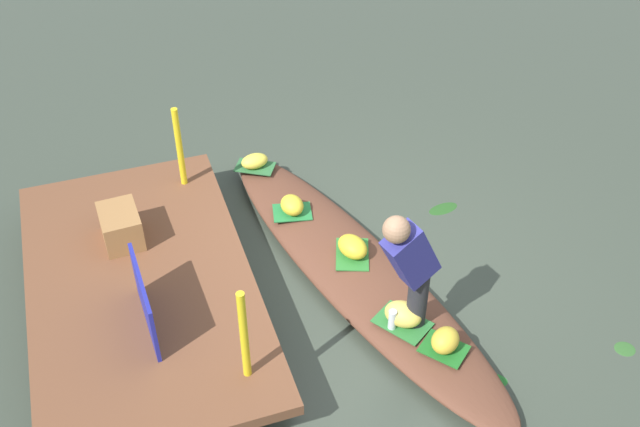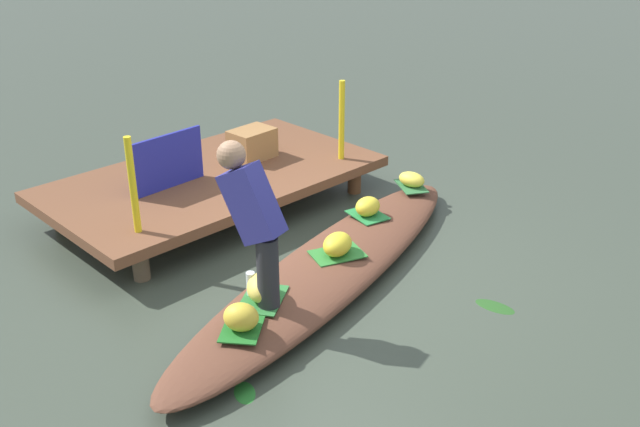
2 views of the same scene
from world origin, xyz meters
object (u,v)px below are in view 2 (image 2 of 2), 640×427
object	(u,v)px
banana_bunch_4	(262,287)
water_bottle	(250,284)
vendor_boat	(329,269)
market_banner	(167,162)
vendor_person	(253,216)
produce_crate	(252,144)
banana_bunch_3	(368,206)
banana_bunch_0	(337,244)
banana_bunch_2	(412,179)
banana_bunch_1	(241,317)

from	to	relation	value
banana_bunch_4	water_bottle	size ratio (longest dim) A/B	1.58
vendor_boat	market_banner	size ratio (longest dim) A/B	5.15
vendor_boat	market_banner	distance (m)	1.92
water_bottle	vendor_boat	bearing A→B (deg)	-0.34
vendor_person	market_banner	distance (m)	2.01
water_bottle	produce_crate	world-z (taller)	produce_crate
banana_bunch_4	produce_crate	world-z (taller)	produce_crate
banana_bunch_3	produce_crate	world-z (taller)	produce_crate
banana_bunch_3	market_banner	xyz separation A→B (m)	(-1.13, 1.50, 0.32)
banana_bunch_3	market_banner	world-z (taller)	market_banner
market_banner	produce_crate	world-z (taller)	market_banner
banana_bunch_0	banana_bunch_2	bearing A→B (deg)	17.18
vendor_person	banana_bunch_2	bearing A→B (deg)	12.95
banana_bunch_2	water_bottle	bearing A→B (deg)	-169.22
banana_bunch_1	produce_crate	world-z (taller)	produce_crate
banana_bunch_3	vendor_person	bearing A→B (deg)	-165.74
banana_bunch_1	vendor_person	bearing A→B (deg)	33.53
banana_bunch_3	banana_bunch_4	xyz separation A→B (m)	(-1.61, -0.43, 0.01)
banana_bunch_2	water_bottle	distance (m)	2.49
vendor_boat	banana_bunch_0	xyz separation A→B (m)	(0.09, -0.01, 0.20)
vendor_person	water_bottle	xyz separation A→B (m)	(0.02, 0.10, -0.59)
banana_bunch_2	banana_bunch_3	distance (m)	0.82
banana_bunch_1	market_banner	size ratio (longest dim) A/B	0.31
banana_bunch_1	market_banner	distance (m)	2.30
banana_bunch_0	banana_bunch_4	bearing A→B (deg)	-173.73
market_banner	banana_bunch_0	bearing A→B (deg)	-80.30
produce_crate	water_bottle	bearing A→B (deg)	-129.91
banana_bunch_0	produce_crate	bearing A→B (deg)	70.64
water_bottle	produce_crate	bearing A→B (deg)	50.09
banana_bunch_2	market_banner	bearing A→B (deg)	145.13
banana_bunch_0	banana_bunch_3	xyz separation A→B (m)	(0.73, 0.33, -0.00)
vendor_boat	banana_bunch_3	bearing A→B (deg)	7.67
banana_bunch_2	vendor_person	size ratio (longest dim) A/B	0.23
vendor_boat	banana_bunch_3	size ratio (longest dim) A/B	15.81
banana_bunch_1	banana_bunch_4	world-z (taller)	same
banana_bunch_0	water_bottle	world-z (taller)	water_bottle
vendor_boat	banana_bunch_1	xyz separation A→B (m)	(-1.14, -0.30, 0.21)
banana_bunch_0	banana_bunch_2	distance (m)	1.61
water_bottle	produce_crate	size ratio (longest dim) A/B	0.44
banana_bunch_1	banana_bunch_3	bearing A→B (deg)	17.61
vendor_boat	produce_crate	distance (m)	2.07
banana_bunch_1	banana_bunch_4	xyz separation A→B (m)	(0.35, 0.20, -0.00)
banana_bunch_1	banana_bunch_2	bearing A→B (deg)	15.51
banana_bunch_0	banana_bunch_3	distance (m)	0.80
banana_bunch_4	banana_bunch_2	bearing A→B (deg)	13.32
banana_bunch_0	produce_crate	world-z (taller)	produce_crate
banana_bunch_2	produce_crate	distance (m)	1.68
vendor_person	water_bottle	bearing A→B (deg)	76.49
vendor_boat	banana_bunch_2	xyz separation A→B (m)	(1.63, 0.47, 0.18)
banana_bunch_1	produce_crate	xyz separation A→B (m)	(1.90, 2.18, 0.21)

